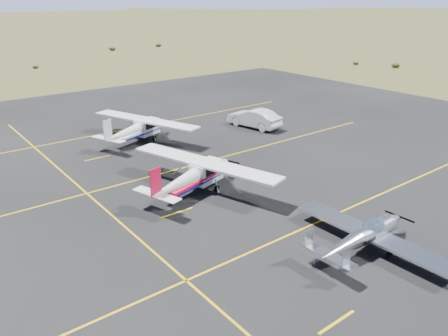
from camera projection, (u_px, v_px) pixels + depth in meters
name	position (u px, v px, depth m)	size (l,w,h in m)	color
ground	(318.00, 253.00, 20.32)	(1600.00, 1600.00, 0.00)	#383D1C
apron	(226.00, 201.00, 25.46)	(72.00, 72.00, 0.02)	black
aircraft_low_wing	(365.00, 235.00, 20.19)	(5.81, 8.13, 1.77)	silver
aircraft_cessna	(194.00, 175.00, 26.07)	(7.09, 10.39, 2.65)	silver
aircraft_plain	(137.00, 129.00, 35.32)	(7.18, 10.04, 2.59)	white
sedan	(254.00, 118.00, 39.45)	(1.78, 5.09, 1.68)	silver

